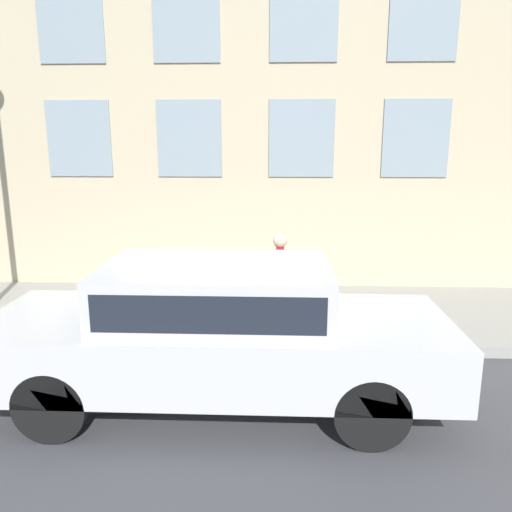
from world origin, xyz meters
name	(u,v)px	position (x,y,z in m)	size (l,w,h in m)	color
ground_plane	(233,354)	(0.00, 0.00, 0.00)	(80.00, 80.00, 0.00)	#47474C
sidewalk	(241,313)	(1.55, 0.00, 0.08)	(3.09, 60.00, 0.16)	#9E9B93
building_facade	(245,55)	(3.24, 0.00, 4.63)	(0.33, 40.00, 9.25)	#C6B793
fire_hydrant	(231,303)	(0.66, 0.08, 0.57)	(0.37, 0.47, 0.79)	red
person	(280,269)	(1.05, -0.68, 1.02)	(0.35, 0.23, 1.44)	#232328
parked_car_silver_near	(218,328)	(-1.39, 0.04, 0.94)	(1.85, 5.23, 1.68)	black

